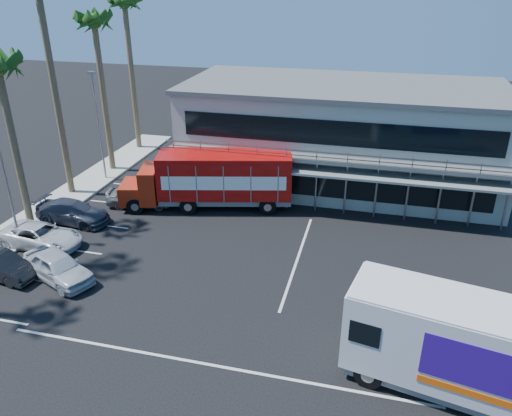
% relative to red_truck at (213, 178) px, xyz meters
% --- Properties ---
extents(ground, '(120.00, 120.00, 0.00)m').
position_rel_red_truck_xyz_m(ground, '(4.60, -8.32, -2.07)').
color(ground, black).
rests_on(ground, ground).
extents(building, '(22.40, 12.00, 7.30)m').
position_rel_red_truck_xyz_m(building, '(7.60, 6.62, 1.58)').
color(building, '#9FA699').
rests_on(building, ground).
extents(curb_strip, '(3.00, 32.00, 0.16)m').
position_rel_red_truck_xyz_m(curb_strip, '(-10.40, -2.32, -1.99)').
color(curb_strip, '#A5A399').
rests_on(curb_strip, ground).
extents(palm_d, '(2.80, 2.80, 14.75)m').
position_rel_red_truck_xyz_m(palm_d, '(-10.60, -0.32, 10.73)').
color(palm_d, brown).
rests_on(palm_d, ground).
extents(palm_e, '(2.80, 2.80, 12.25)m').
position_rel_red_truck_xyz_m(palm_e, '(-10.10, 4.68, 8.50)').
color(palm_e, brown).
rests_on(palm_e, ground).
extents(palm_f, '(2.80, 2.80, 13.25)m').
position_rel_red_truck_xyz_m(palm_f, '(-10.50, 10.18, 9.40)').
color(palm_f, brown).
rests_on(palm_f, ground).
extents(light_pole_near, '(0.50, 0.25, 8.09)m').
position_rel_red_truck_xyz_m(light_pole_near, '(-9.60, -7.32, 2.43)').
color(light_pole_near, gray).
rests_on(light_pole_near, ground).
extents(light_pole_far, '(0.50, 0.25, 8.09)m').
position_rel_red_truck_xyz_m(light_pole_far, '(-9.60, 2.68, 2.43)').
color(light_pole_far, gray).
rests_on(light_pole_far, ground).
extents(red_truck, '(11.48, 5.13, 3.77)m').
position_rel_red_truck_xyz_m(red_truck, '(0.00, 0.00, 0.00)').
color(red_truck, '#A5220D').
rests_on(red_truck, ground).
extents(white_van, '(8.36, 4.27, 3.90)m').
position_rel_red_truck_xyz_m(white_van, '(13.79, -13.32, -0.00)').
color(white_van, silver).
rests_on(white_van, ground).
extents(parked_car_a, '(4.73, 3.36, 1.49)m').
position_rel_red_truck_xyz_m(parked_car_a, '(-4.90, -10.32, -1.32)').
color(parked_car_a, silver).
rests_on(parked_car_a, ground).
extents(parked_car_b, '(4.18, 1.99, 1.32)m').
position_rel_red_truck_xyz_m(parked_car_b, '(-7.90, -10.82, -1.41)').
color(parked_car_b, black).
rests_on(parked_car_b, ground).
extents(parked_car_c, '(5.00, 2.63, 1.34)m').
position_rel_red_truck_xyz_m(parked_car_c, '(-7.90, -7.52, -1.40)').
color(parked_car_c, silver).
rests_on(parked_car_c, ground).
extents(parked_car_d, '(4.95, 2.32, 1.40)m').
position_rel_red_truck_xyz_m(parked_car_d, '(-7.90, -4.32, -1.37)').
color(parked_car_d, '#343845').
rests_on(parked_car_d, ground).
extents(parked_car_e, '(4.66, 2.59, 1.50)m').
position_rel_red_truck_xyz_m(parked_car_e, '(-4.90, -1.03, -1.32)').
color(parked_car_e, slate).
rests_on(parked_car_e, ground).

